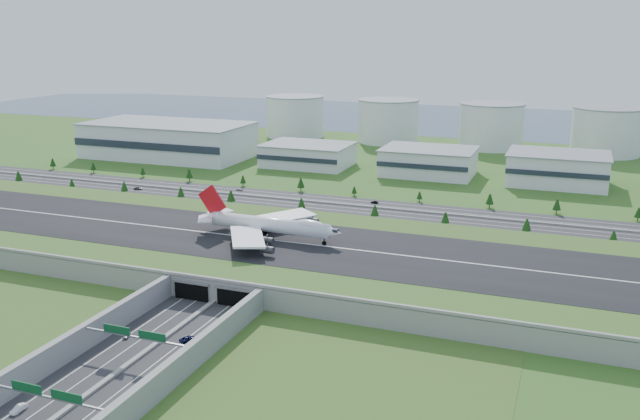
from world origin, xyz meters
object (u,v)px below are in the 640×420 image
(boeing_747, at_px, (269,224))
(car_2, at_px, (187,339))
(car_7, at_px, (239,189))
(car_1, at_px, (19,409))
(car_0, at_px, (127,335))
(car_5, at_px, (374,202))
(car_4, at_px, (138,188))
(fuel_tank_a, at_px, (295,117))

(boeing_747, bearing_deg, car_2, -80.73)
(car_7, bearing_deg, car_1, 23.74)
(car_0, bearing_deg, boeing_747, 70.11)
(car_0, bearing_deg, car_5, 68.08)
(boeing_747, bearing_deg, car_4, 148.48)
(fuel_tank_a, bearing_deg, car_2, -71.89)
(car_5, relative_size, car_7, 0.88)
(car_4, xyz_separation_m, car_7, (57.48, 19.56, -0.19))
(car_0, height_order, car_2, car_2)
(car_2, xyz_separation_m, car_7, (-77.42, 184.57, -0.02))
(car_0, relative_size, car_5, 0.96)
(car_7, bearing_deg, boeing_747, 42.79)
(boeing_747, xyz_separation_m, car_7, (-67.04, 102.28, -13.06))
(car_2, distance_m, car_4, 213.14)
(boeing_747, distance_m, car_7, 122.99)
(car_1, relative_size, car_7, 1.05)
(car_2, distance_m, car_5, 183.51)
(car_1, distance_m, car_2, 52.69)
(boeing_747, bearing_deg, car_5, 82.77)
(car_2, distance_m, car_7, 200.15)
(boeing_747, relative_size, car_5, 16.45)
(car_0, bearing_deg, car_1, -103.62)
(boeing_747, relative_size, car_1, 13.83)
(car_1, bearing_deg, car_5, 83.33)
(car_1, bearing_deg, car_2, 69.07)
(car_2, bearing_deg, boeing_747, -63.16)
(car_2, relative_size, car_5, 1.23)
(boeing_747, relative_size, car_4, 13.23)
(car_0, height_order, car_4, car_4)
(fuel_tank_a, relative_size, car_5, 12.35)
(fuel_tank_a, distance_m, boeing_747, 328.50)
(car_0, bearing_deg, car_7, 92.87)
(fuel_tank_a, bearing_deg, car_1, -76.04)
(car_2, xyz_separation_m, car_4, (-134.91, 165.02, 0.17))
(car_0, height_order, car_1, car_1)
(car_4, bearing_deg, car_2, -163.72)
(car_0, relative_size, car_4, 0.77)
(fuel_tank_a, height_order, boeing_747, fuel_tank_a)
(fuel_tank_a, relative_size, car_2, 10.06)
(car_7, bearing_deg, car_5, 98.75)
(car_0, bearing_deg, car_4, 110.05)
(car_4, relative_size, car_7, 1.10)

